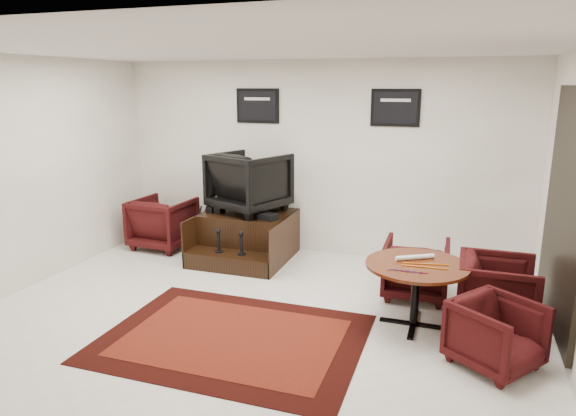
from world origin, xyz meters
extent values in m
plane|color=white|center=(0.00, 0.00, 0.00)|extent=(6.00, 6.00, 0.00)
cube|color=white|center=(0.00, 2.50, 1.40)|extent=(6.00, 0.02, 2.80)
cube|color=white|center=(0.00, -2.50, 1.40)|extent=(6.00, 0.02, 2.80)
cube|color=white|center=(-3.00, 0.00, 1.40)|extent=(0.02, 5.00, 2.80)
cube|color=white|center=(0.00, 0.00, 2.80)|extent=(6.00, 5.00, 0.02)
cube|color=black|center=(2.97, 0.70, 1.30)|extent=(0.05, 1.90, 2.30)
cube|color=black|center=(2.96, 0.70, 1.30)|extent=(0.02, 1.72, 2.12)
cube|color=black|center=(2.97, 0.70, 1.30)|extent=(0.03, 0.05, 2.12)
cube|color=black|center=(-0.90, 2.48, 2.15)|extent=(0.66, 0.03, 0.50)
cube|color=black|center=(-0.90, 2.46, 2.15)|extent=(0.58, 0.01, 0.42)
cube|color=silver|center=(-0.90, 2.46, 2.25)|extent=(0.40, 0.00, 0.04)
cube|color=black|center=(1.10, 2.48, 2.15)|extent=(0.66, 0.03, 0.50)
cube|color=black|center=(1.10, 2.46, 2.15)|extent=(0.58, 0.01, 0.42)
cube|color=silver|center=(1.10, 2.46, 2.25)|extent=(0.40, 0.00, 0.04)
cube|color=black|center=(-0.03, -0.41, 0.00)|extent=(2.54, 1.91, 0.01)
cube|color=#57120C|center=(-0.03, -0.41, 0.01)|extent=(2.09, 1.45, 0.01)
cube|color=black|center=(-0.87, 2.00, 0.33)|extent=(1.26, 0.93, 0.65)
cube|color=black|center=(-0.87, 1.35, 0.12)|extent=(1.26, 0.37, 0.23)
cube|color=black|center=(-1.50, 1.81, 0.33)|extent=(0.02, 1.31, 0.65)
cube|color=black|center=(-0.25, 1.81, 0.33)|extent=(0.02, 1.31, 0.65)
cylinder|color=black|center=(-1.04, 1.35, 0.24)|extent=(0.11, 0.11, 0.02)
cylinder|color=black|center=(-1.04, 1.35, 0.37)|extent=(0.04, 0.04, 0.24)
sphere|color=black|center=(-1.04, 1.35, 0.53)|extent=(0.07, 0.07, 0.07)
cylinder|color=black|center=(-0.70, 1.35, 0.24)|extent=(0.11, 0.11, 0.02)
cylinder|color=black|center=(-0.70, 1.35, 0.37)|extent=(0.04, 0.04, 0.24)
sphere|color=black|center=(-0.70, 1.35, 0.53)|extent=(0.07, 0.07, 0.07)
imported|color=black|center=(-0.87, 2.05, 1.13)|extent=(1.19, 1.15, 0.96)
cube|color=black|center=(-1.39, 1.87, 0.70)|extent=(0.13, 0.27, 0.10)
cube|color=black|center=(-1.27, 1.89, 0.70)|extent=(0.13, 0.27, 0.10)
cube|color=black|center=(-0.45, 1.70, 0.69)|extent=(0.27, 0.22, 0.08)
imported|color=black|center=(-2.27, 1.94, 0.43)|extent=(0.87, 0.82, 0.85)
cylinder|color=#401709|center=(1.65, 0.46, 0.67)|extent=(1.04, 1.04, 0.03)
cylinder|color=black|center=(1.65, 0.46, 0.34)|extent=(0.08, 0.08, 0.61)
cube|color=black|center=(1.65, 0.46, 0.01)|extent=(0.70, 0.06, 0.03)
cube|color=black|center=(1.65, 0.46, 0.01)|extent=(0.06, 0.70, 0.03)
imported|color=black|center=(1.58, 1.25, 0.38)|extent=(0.75, 0.70, 0.75)
imported|color=black|center=(2.45, 0.79, 0.39)|extent=(0.72, 0.77, 0.79)
imported|color=black|center=(2.40, -0.13, 0.34)|extent=(0.89, 0.90, 0.68)
cylinder|color=white|center=(1.61, 0.58, 0.71)|extent=(0.39, 0.26, 0.05)
cylinder|color=orange|center=(1.73, 0.36, 0.69)|extent=(0.45, 0.03, 0.01)
cylinder|color=orange|center=(1.73, 0.46, 0.69)|extent=(0.44, 0.09, 0.01)
cylinder|color=#4C1933|center=(1.43, 0.19, 0.69)|extent=(0.09, 0.05, 0.01)
cylinder|color=#4C1933|center=(1.49, 0.19, 0.69)|extent=(0.09, 0.05, 0.01)
cylinder|color=#4C1933|center=(1.55, 0.19, 0.69)|extent=(0.09, 0.05, 0.01)
cylinder|color=#4C1933|center=(1.61, 0.19, 0.69)|extent=(0.09, 0.05, 0.01)
cylinder|color=#4C1933|center=(1.67, 0.19, 0.69)|extent=(0.09, 0.05, 0.01)
cylinder|color=#4C1933|center=(1.73, 0.19, 0.69)|extent=(0.09, 0.05, 0.01)
camera|label=1|loc=(1.99, -4.64, 2.46)|focal=32.00mm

